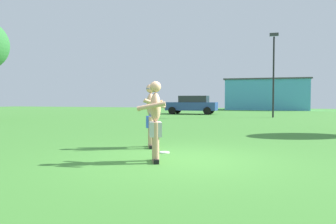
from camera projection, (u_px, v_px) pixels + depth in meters
ground_plane at (180, 160)px, 7.02m from camera, size 80.00×80.00×0.00m
player_with_cap at (151, 113)px, 8.73m from camera, size 0.75×0.77×1.72m
player_in_gray at (155, 119)px, 6.74m from camera, size 0.77×0.64×1.68m
frisbee at (165, 152)px, 7.92m from camera, size 0.25×0.25×0.03m
car_blue_near_post at (192, 105)px, 28.10m from camera, size 4.30×2.03×1.58m
lamp_post at (274, 66)px, 22.81m from camera, size 0.60×0.24×5.91m
outbuilding_behind_lot at (266, 94)px, 38.85m from camera, size 9.62×4.97×3.69m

